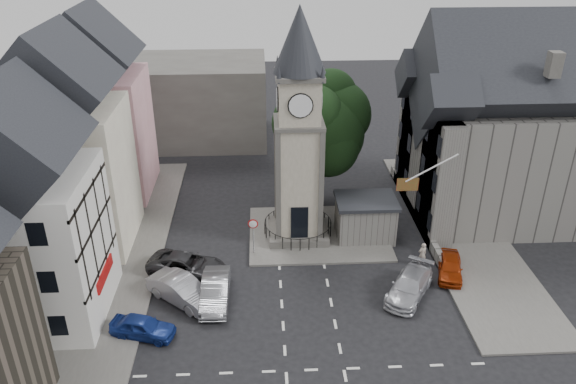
{
  "coord_description": "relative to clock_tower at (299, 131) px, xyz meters",
  "views": [
    {
      "loc": [
        -2.5,
        -27.14,
        21.41
      ],
      "look_at": [
        -0.87,
        5.0,
        5.05
      ],
      "focal_mm": 35.0,
      "sensor_mm": 36.0,
      "label": 1
    }
  ],
  "objects": [
    {
      "name": "ground",
      "position": [
        0.0,
        -7.99,
        -8.12
      ],
      "size": [
        120.0,
        120.0,
        0.0
      ],
      "primitive_type": "plane",
      "color": "black",
      "rests_on": "ground"
    },
    {
      "name": "pavement_west",
      "position": [
        -12.5,
        -1.99,
        -8.05
      ],
      "size": [
        6.0,
        30.0,
        0.14
      ],
      "primitive_type": "cube",
      "color": "#595651",
      "rests_on": "ground"
    },
    {
      "name": "pavement_east",
      "position": [
        12.0,
        0.01,
        -8.05
      ],
      "size": [
        6.0,
        26.0,
        0.14
      ],
      "primitive_type": "cube",
      "color": "#595651",
      "rests_on": "ground"
    },
    {
      "name": "central_island",
      "position": [
        1.5,
        0.01,
        -8.04
      ],
      "size": [
        10.0,
        8.0,
        0.16
      ],
      "primitive_type": "cube",
      "color": "#595651",
      "rests_on": "ground"
    },
    {
      "name": "road_markings",
      "position": [
        0.0,
        -13.49,
        -8.12
      ],
      "size": [
        20.0,
        8.0,
        0.01
      ],
      "primitive_type": "cube",
      "color": "silver",
      "rests_on": "ground"
    },
    {
      "name": "clock_tower",
      "position": [
        0.0,
        0.0,
        0.0
      ],
      "size": [
        4.86,
        4.86,
        16.25
      ],
      "color": "#4C4944",
      "rests_on": "ground"
    },
    {
      "name": "stone_shelter",
      "position": [
        4.8,
        -0.49,
        -6.57
      ],
      "size": [
        4.3,
        3.3,
        3.08
      ],
      "color": "slate",
      "rests_on": "ground"
    },
    {
      "name": "town_tree",
      "position": [
        2.0,
        5.01,
        -1.15
      ],
      "size": [
        7.2,
        7.2,
        10.8
      ],
      "color": "black",
      "rests_on": "ground"
    },
    {
      "name": "warning_sign_post",
      "position": [
        -3.2,
        -2.56,
        -6.09
      ],
      "size": [
        0.7,
        0.19,
        2.85
      ],
      "color": "black",
      "rests_on": "ground"
    },
    {
      "name": "terrace_pink",
      "position": [
        -15.5,
        8.01,
        -1.54
      ],
      "size": [
        8.1,
        7.6,
        12.8
      ],
      "color": "#D18F97",
      "rests_on": "ground"
    },
    {
      "name": "terrace_cream",
      "position": [
        -15.5,
        0.01,
        -1.54
      ],
      "size": [
        8.1,
        7.6,
        12.8
      ],
      "color": "beige",
      "rests_on": "ground"
    },
    {
      "name": "terrace_tudor",
      "position": [
        -15.5,
        -7.99,
        -1.93
      ],
      "size": [
        8.1,
        7.6,
        12.0
      ],
      "color": "silver",
      "rests_on": "ground"
    },
    {
      "name": "backdrop_west",
      "position": [
        -12.0,
        20.01,
        -4.12
      ],
      "size": [
        20.0,
        10.0,
        8.0
      ],
      "primitive_type": "cube",
      "color": "#4C4944",
      "rests_on": "ground"
    },
    {
      "name": "east_building",
      "position": [
        15.59,
        3.01,
        -1.86
      ],
      "size": [
        14.4,
        11.4,
        12.6
      ],
      "color": "slate",
      "rests_on": "ground"
    },
    {
      "name": "east_boundary_wall",
      "position": [
        9.2,
        2.01,
        -7.67
      ],
      "size": [
        0.4,
        16.0,
        0.9
      ],
      "primitive_type": "cube",
      "color": "slate",
      "rests_on": "ground"
    },
    {
      "name": "flagpole",
      "position": [
        8.0,
        -3.99,
        -1.12
      ],
      "size": [
        3.68,
        0.1,
        2.74
      ],
      "color": "white",
      "rests_on": "ground"
    },
    {
      "name": "car_west_blue",
      "position": [
        -9.33,
        -10.4,
        -7.5
      ],
      "size": [
        3.92,
        2.41,
        1.25
      ],
      "primitive_type": "imported",
      "rotation": [
        0.0,
        0.0,
        1.3
      ],
      "color": "navy",
      "rests_on": "ground"
    },
    {
      "name": "car_west_silver",
      "position": [
        -7.5,
        -7.38,
        -7.33
      ],
      "size": [
        4.74,
        4.36,
        1.58
      ],
      "primitive_type": "imported",
      "rotation": [
        0.0,
        0.0,
        0.87
      ],
      "color": "#96969D",
      "rests_on": "ground"
    },
    {
      "name": "car_west_grey",
      "position": [
        -7.5,
        -4.64,
        -7.41
      ],
      "size": [
        5.62,
        3.86,
        1.43
      ],
      "primitive_type": "imported",
      "rotation": [
        0.0,
        0.0,
        1.25
      ],
      "color": "#28272A",
      "rests_on": "ground"
    },
    {
      "name": "car_island_silver",
      "position": [
        -5.5,
        -7.49,
        -7.36
      ],
      "size": [
        1.66,
        4.61,
        1.51
      ],
      "primitive_type": "imported",
      "rotation": [
        0.0,
        0.0,
        -0.01
      ],
      "color": "gray",
      "rests_on": "ground"
    },
    {
      "name": "car_island_east",
      "position": [
        6.37,
        -7.49,
        -7.42
      ],
      "size": [
        4.2,
        5.1,
        1.39
      ],
      "primitive_type": "imported",
      "rotation": [
        0.0,
        0.0,
        -0.56
      ],
      "color": "#B1B2B9",
      "rests_on": "ground"
    },
    {
      "name": "car_east_red",
      "position": [
        9.52,
        -5.51,
        -7.48
      ],
      "size": [
        2.44,
        4.0,
        1.27
      ],
      "primitive_type": "imported",
      "rotation": [
        0.0,
        0.0,
        -0.27
      ],
      "color": "#932908",
      "rests_on": "ground"
    },
    {
      "name": "pedestrian",
      "position": [
        8.0,
        -4.3,
        -7.27
      ],
      "size": [
        0.71,
        0.56,
        1.69
      ],
      "primitive_type": "imported",
      "rotation": [
        0.0,
        0.0,
        3.43
      ],
      "color": "#B0A292",
      "rests_on": "ground"
    }
  ]
}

